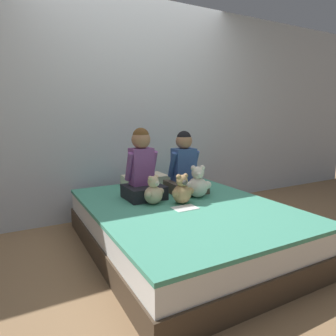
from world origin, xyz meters
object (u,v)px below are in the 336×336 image
bed (184,226)px  teddy_bear_held_by_left_child (153,192)px  child_on_left (142,169)px  teddy_bear_held_by_right_child (198,184)px  child_on_right (185,168)px  teddy_bear_between_children (182,191)px  sign_card (185,208)px  pillow_at_headboard (145,180)px

bed → teddy_bear_held_by_left_child: teddy_bear_held_by_left_child is taller
child_on_left → teddy_bear_held_by_right_child: (0.47, -0.24, -0.14)m
child_on_right → teddy_bear_held_by_left_child: size_ratio=2.39×
teddy_bear_held_by_left_child → teddy_bear_between_children: teddy_bear_between_children is taller
teddy_bear_held_by_left_child → sign_card: bearing=-74.4°
child_on_left → sign_card: child_on_left is taller
teddy_bear_held_by_left_child → teddy_bear_held_by_right_child: (0.47, -0.00, 0.02)m
child_on_left → teddy_bear_held_by_right_child: 0.55m
child_on_left → teddy_bear_held_by_left_child: bearing=-90.9°
bed → pillow_at_headboard: size_ratio=4.32×
teddy_bear_between_children → teddy_bear_held_by_left_child: bearing=152.5°
child_on_left → teddy_bear_held_by_left_child: 0.29m
teddy_bear_held_by_right_child → teddy_bear_between_children: (-0.23, -0.10, -0.02)m
bed → sign_card: bearing=-116.4°
bed → teddy_bear_held_by_left_child: bearing=149.4°
teddy_bear_held_by_left_child → teddy_bear_held_by_right_child: size_ratio=0.84×
teddy_bear_between_children → child_on_left: bearing=121.0°
child_on_left → teddy_bear_held_by_right_child: bearing=-28.5°
child_on_left → teddy_bear_between_children: bearing=-56.7°
bed → child_on_left: size_ratio=3.08×
child_on_right → teddy_bear_held_by_left_child: bearing=-151.4°
pillow_at_headboard → sign_card: (-0.05, -0.94, -0.05)m
teddy_bear_between_children → sign_card: teddy_bear_between_children is taller
bed → child_on_right: 0.63m
child_on_right → pillow_at_headboard: child_on_right is taller
pillow_at_headboard → teddy_bear_held_by_right_child: bearing=-71.6°
bed → child_on_left: (-0.23, 0.38, 0.48)m
child_on_left → pillow_at_headboard: size_ratio=1.40×
child_on_left → sign_card: (0.18, -0.48, -0.27)m
pillow_at_headboard → child_on_right: bearing=-63.0°
bed → teddy_bear_held_by_right_child: size_ratio=6.58×
teddy_bear_held_by_right_child → pillow_at_headboard: teddy_bear_held_by_right_child is taller
bed → sign_card: size_ratio=9.74×
bed → teddy_bear_between_children: 0.32m
child_on_right → pillow_at_headboard: (-0.24, 0.46, -0.19)m
child_on_right → teddy_bear_held_by_right_child: 0.27m
bed → teddy_bear_between_children: teddy_bear_between_children is taller
pillow_at_headboard → teddy_bear_held_by_left_child: bearing=-108.2°
child_on_right → teddy_bear_between_children: bearing=-122.9°
child_on_left → teddy_bear_between_children: child_on_left is taller
bed → pillow_at_headboard: 0.88m
child_on_left → sign_card: bearing=-70.2°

